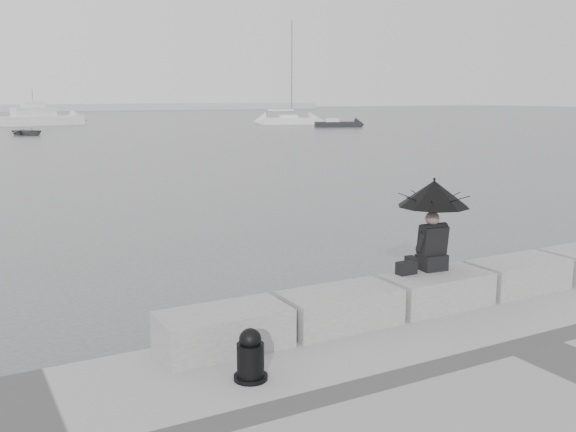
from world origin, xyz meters
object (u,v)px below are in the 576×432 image
sailboat_right (288,120)px  small_motorboat (338,124)px  mooring_bollard (250,359)px  dinghy (28,132)px  seated_person (434,205)px  motor_cruiser (42,118)px

sailboat_right → small_motorboat: sailboat_right is taller
mooring_bollard → sailboat_right: size_ratio=0.05×
mooring_bollard → dinghy: 57.76m
dinghy → seated_person: bearing=-127.2°
sailboat_right → motor_cruiser: 30.52m
seated_person → small_motorboat: seated_person is taller
motor_cruiser → sailboat_right: bearing=-35.7°
seated_person → dinghy: bearing=94.7°
small_motorboat → seated_person: bearing=-103.5°
mooring_bollard → motor_cruiser: motor_cruiser is taller
mooring_bollard → motor_cruiser: (8.87, 78.65, 0.14)m
seated_person → sailboat_right: bearing=68.8°
seated_person → small_motorboat: size_ratio=0.25×
sailboat_right → dinghy: sailboat_right is taller
sailboat_right → motor_cruiser: (-27.94, 12.27, 0.35)m
mooring_bollard → sailboat_right: sailboat_right is taller
sailboat_right → small_motorboat: (1.53, -9.23, -0.22)m
seated_person → sailboat_right: 73.20m
sailboat_right → small_motorboat: 9.36m
seated_person → sailboat_right: (33.24, 65.19, -1.44)m
mooring_bollard → sailboat_right: 75.90m
seated_person → mooring_bollard: (-3.57, -1.18, -1.23)m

